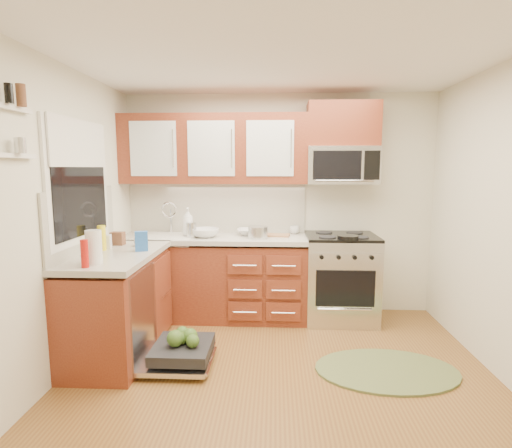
# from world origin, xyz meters

# --- Properties ---
(floor) EXTENTS (3.50, 3.50, 0.00)m
(floor) POSITION_xyz_m (0.00, 0.00, 0.00)
(floor) COLOR brown
(floor) RESTS_ON ground
(ceiling) EXTENTS (3.50, 3.50, 0.00)m
(ceiling) POSITION_xyz_m (0.00, 0.00, 2.50)
(ceiling) COLOR white
(ceiling) RESTS_ON ground
(wall_back) EXTENTS (3.50, 0.04, 2.50)m
(wall_back) POSITION_xyz_m (0.00, 1.75, 1.25)
(wall_back) COLOR beige
(wall_back) RESTS_ON ground
(wall_front) EXTENTS (3.50, 0.04, 2.50)m
(wall_front) POSITION_xyz_m (0.00, -1.75, 1.25)
(wall_front) COLOR beige
(wall_front) RESTS_ON ground
(wall_left) EXTENTS (0.04, 3.50, 2.50)m
(wall_left) POSITION_xyz_m (-1.75, 0.00, 1.25)
(wall_left) COLOR beige
(wall_left) RESTS_ON ground
(base_cabinet_back) EXTENTS (2.05, 0.60, 0.85)m
(base_cabinet_back) POSITION_xyz_m (-0.73, 1.45, 0.42)
(base_cabinet_back) COLOR #5E2115
(base_cabinet_back) RESTS_ON ground
(base_cabinet_left) EXTENTS (0.60, 1.25, 0.85)m
(base_cabinet_left) POSITION_xyz_m (-1.45, 0.52, 0.42)
(base_cabinet_left) COLOR #5E2115
(base_cabinet_left) RESTS_ON ground
(countertop_back) EXTENTS (2.07, 0.64, 0.05)m
(countertop_back) POSITION_xyz_m (-0.72, 1.44, 0.90)
(countertop_back) COLOR beige
(countertop_back) RESTS_ON base_cabinet_back
(countertop_left) EXTENTS (0.64, 1.27, 0.05)m
(countertop_left) POSITION_xyz_m (-1.44, 0.53, 0.90)
(countertop_left) COLOR beige
(countertop_left) RESTS_ON base_cabinet_left
(backsplash_back) EXTENTS (2.05, 0.02, 0.57)m
(backsplash_back) POSITION_xyz_m (-0.73, 1.74, 1.21)
(backsplash_back) COLOR #B3AFA1
(backsplash_back) RESTS_ON ground
(backsplash_left) EXTENTS (0.02, 1.25, 0.57)m
(backsplash_left) POSITION_xyz_m (-1.74, 0.52, 1.21)
(backsplash_left) COLOR #B3AFA1
(backsplash_left) RESTS_ON ground
(upper_cabinets) EXTENTS (2.05, 0.35, 0.75)m
(upper_cabinets) POSITION_xyz_m (-0.73, 1.57, 1.88)
(upper_cabinets) COLOR #5E2115
(upper_cabinets) RESTS_ON ground
(cabinet_over_mw) EXTENTS (0.76, 0.35, 0.47)m
(cabinet_over_mw) POSITION_xyz_m (0.68, 1.57, 2.13)
(cabinet_over_mw) COLOR #5E2115
(cabinet_over_mw) RESTS_ON ground
(range) EXTENTS (0.76, 0.64, 0.95)m
(range) POSITION_xyz_m (0.68, 1.43, 0.47)
(range) COLOR silver
(range) RESTS_ON ground
(microwave) EXTENTS (0.76, 0.38, 0.40)m
(microwave) POSITION_xyz_m (0.68, 1.55, 1.70)
(microwave) COLOR silver
(microwave) RESTS_ON ground
(sink) EXTENTS (0.62, 0.50, 0.26)m
(sink) POSITION_xyz_m (-1.25, 1.42, 0.80)
(sink) COLOR white
(sink) RESTS_ON ground
(dishwasher) EXTENTS (0.70, 0.60, 0.20)m
(dishwasher) POSITION_xyz_m (-0.86, 0.30, 0.10)
(dishwasher) COLOR silver
(dishwasher) RESTS_ON ground
(window) EXTENTS (0.03, 1.05, 1.05)m
(window) POSITION_xyz_m (-1.74, 0.50, 1.55)
(window) COLOR white
(window) RESTS_ON ground
(window_blind) EXTENTS (0.02, 0.96, 0.40)m
(window_blind) POSITION_xyz_m (-1.71, 0.50, 1.88)
(window_blind) COLOR white
(window_blind) RESTS_ON ground
(shelf_upper) EXTENTS (0.04, 0.40, 0.03)m
(shelf_upper) POSITION_xyz_m (-1.72, -0.35, 2.05)
(shelf_upper) COLOR white
(shelf_upper) RESTS_ON ground
(shelf_lower) EXTENTS (0.04, 0.40, 0.03)m
(shelf_lower) POSITION_xyz_m (-1.72, -0.35, 1.75)
(shelf_lower) COLOR white
(shelf_lower) RESTS_ON ground
(rug) EXTENTS (1.34, 1.04, 0.02)m
(rug) POSITION_xyz_m (0.89, 0.27, 0.01)
(rug) COLOR olive
(rug) RESTS_ON ground
(skillet) EXTENTS (0.23, 0.23, 0.04)m
(skillet) POSITION_xyz_m (0.70, 1.18, 0.97)
(skillet) COLOR black
(skillet) RESTS_ON range
(stock_pot) EXTENTS (0.25, 0.25, 0.13)m
(stock_pot) POSITION_xyz_m (-0.22, 1.32, 0.99)
(stock_pot) COLOR silver
(stock_pot) RESTS_ON countertop_back
(cutting_board) EXTENTS (0.29, 0.21, 0.02)m
(cutting_board) POSITION_xyz_m (-0.02, 1.48, 0.93)
(cutting_board) COLOR #A8774D
(cutting_board) RESTS_ON countertop_back
(canister) EXTENTS (0.13, 0.13, 0.17)m
(canister) POSITION_xyz_m (-0.94, 1.33, 1.01)
(canister) COLOR silver
(canister) RESTS_ON countertop_back
(paper_towel_roll) EXTENTS (0.16, 0.16, 0.27)m
(paper_towel_roll) POSITION_xyz_m (-1.46, 0.12, 1.06)
(paper_towel_roll) COLOR white
(paper_towel_roll) RESTS_ON countertop_left
(mustard_bottle) EXTENTS (0.10, 0.10, 0.23)m
(mustard_bottle) POSITION_xyz_m (-1.62, 0.63, 1.04)
(mustard_bottle) COLOR yellow
(mustard_bottle) RESTS_ON countertop_left
(red_bottle) EXTENTS (0.07, 0.07, 0.21)m
(red_bottle) POSITION_xyz_m (-1.47, 0.00, 1.03)
(red_bottle) COLOR #B7160F
(red_bottle) RESTS_ON countertop_left
(wooden_box) EXTENTS (0.13, 0.10, 0.13)m
(wooden_box) POSITION_xyz_m (-1.58, 0.89, 0.99)
(wooden_box) COLOR brown
(wooden_box) RESTS_ON countertop_left
(blue_carton) EXTENTS (0.13, 0.10, 0.18)m
(blue_carton) POSITION_xyz_m (-1.25, 0.62, 1.01)
(blue_carton) COLOR #265CB3
(blue_carton) RESTS_ON countertop_left
(bowl_a) EXTENTS (0.30, 0.30, 0.07)m
(bowl_a) POSITION_xyz_m (-0.33, 1.54, 0.96)
(bowl_a) COLOR #999999
(bowl_a) RESTS_ON countertop_back
(bowl_b) EXTENTS (0.38, 0.38, 0.09)m
(bowl_b) POSITION_xyz_m (-0.80, 1.37, 0.97)
(bowl_b) COLOR #999999
(bowl_b) RESTS_ON countertop_back
(cup) EXTENTS (0.14, 0.14, 0.09)m
(cup) POSITION_xyz_m (0.18, 1.65, 0.97)
(cup) COLOR #999999
(cup) RESTS_ON countertop_back
(soap_bottle_a) EXTENTS (0.14, 0.14, 0.31)m
(soap_bottle_a) POSITION_xyz_m (-1.00, 1.42, 1.08)
(soap_bottle_a) COLOR #999999
(soap_bottle_a) RESTS_ON countertop_back
(soap_bottle_b) EXTENTS (0.10, 0.10, 0.19)m
(soap_bottle_b) POSITION_xyz_m (-1.62, 0.72, 1.02)
(soap_bottle_b) COLOR #999999
(soap_bottle_b) RESTS_ON countertop_left
(soap_bottle_c) EXTENTS (0.14, 0.14, 0.15)m
(soap_bottle_c) POSITION_xyz_m (-1.34, 0.84, 1.00)
(soap_bottle_c) COLOR #999999
(soap_bottle_c) RESTS_ON countertop_left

